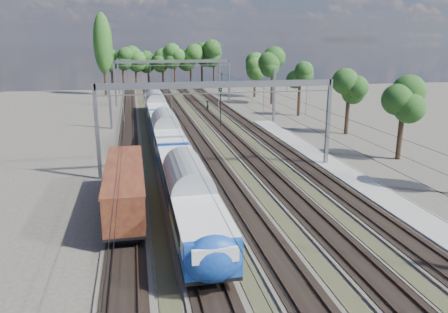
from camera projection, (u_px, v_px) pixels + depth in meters
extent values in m
cube|color=#47423A|center=(128.00, 142.00, 56.34)|extent=(3.00, 130.00, 0.15)
cube|color=black|center=(128.00, 141.00, 56.31)|extent=(2.50, 130.00, 0.06)
cube|color=#473326|center=(123.00, 141.00, 56.15)|extent=(0.08, 130.00, 0.14)
cube|color=#473326|center=(134.00, 140.00, 56.43)|extent=(0.08, 130.00, 0.14)
cube|color=#47423A|center=(163.00, 140.00, 57.21)|extent=(3.00, 130.00, 0.15)
cube|color=black|center=(163.00, 140.00, 57.19)|extent=(2.50, 130.00, 0.06)
cube|color=#473326|center=(158.00, 139.00, 57.02)|extent=(0.08, 130.00, 0.14)
cube|color=#473326|center=(169.00, 139.00, 57.30)|extent=(0.08, 130.00, 0.14)
cube|color=#47423A|center=(197.00, 139.00, 58.09)|extent=(3.00, 130.00, 0.15)
cube|color=black|center=(197.00, 138.00, 58.07)|extent=(2.50, 130.00, 0.06)
cube|color=#473326|center=(192.00, 138.00, 57.90)|extent=(0.08, 130.00, 0.14)
cube|color=#473326|center=(203.00, 137.00, 58.18)|extent=(0.08, 130.00, 0.14)
cube|color=#47423A|center=(230.00, 137.00, 58.97)|extent=(3.00, 130.00, 0.15)
cube|color=black|center=(230.00, 137.00, 58.95)|extent=(2.50, 130.00, 0.06)
cube|color=#473326|center=(225.00, 136.00, 58.78)|extent=(0.08, 130.00, 0.14)
cube|color=#473326|center=(235.00, 136.00, 59.06)|extent=(0.08, 130.00, 0.14)
cube|color=#47423A|center=(262.00, 136.00, 59.85)|extent=(3.00, 130.00, 0.15)
cube|color=black|center=(262.00, 135.00, 59.82)|extent=(2.50, 130.00, 0.06)
cube|color=#473326|center=(257.00, 135.00, 59.66)|extent=(0.08, 130.00, 0.14)
cube|color=#473326|center=(267.00, 134.00, 59.94)|extent=(0.08, 130.00, 0.14)
cube|color=#312D20|center=(146.00, 142.00, 56.79)|extent=(1.10, 130.00, 0.05)
cube|color=#312D20|center=(180.00, 140.00, 57.67)|extent=(1.10, 130.00, 0.05)
cube|color=#312D20|center=(214.00, 139.00, 58.54)|extent=(1.10, 130.00, 0.05)
cube|color=#312D20|center=(246.00, 137.00, 59.42)|extent=(1.10, 130.00, 0.05)
cube|color=gray|center=(381.00, 195.00, 36.76)|extent=(3.00, 70.00, 0.30)
cube|color=slate|center=(97.00, 133.00, 40.51)|extent=(0.35, 0.35, 9.00)
cube|color=slate|center=(328.00, 123.00, 45.00)|extent=(0.35, 0.35, 9.00)
cube|color=slate|center=(218.00, 85.00, 41.67)|extent=(23.00, 0.35, 0.60)
cube|color=slate|center=(115.00, 84.00, 85.92)|extent=(0.35, 0.35, 9.00)
cube|color=slate|center=(229.00, 81.00, 90.41)|extent=(0.35, 0.35, 9.00)
cube|color=slate|center=(173.00, 61.00, 87.08)|extent=(23.00, 0.35, 0.60)
cube|color=slate|center=(110.00, 100.00, 64.23)|extent=(0.35, 0.35, 8.50)
cube|color=slate|center=(118.00, 76.00, 106.80)|extent=(0.35, 0.35, 8.50)
cube|color=slate|center=(274.00, 96.00, 69.17)|extent=(0.35, 0.35, 8.50)
cube|color=slate|center=(220.00, 75.00, 111.74)|extent=(0.35, 0.35, 8.50)
cylinder|color=black|center=(126.00, 100.00, 54.93)|extent=(0.03, 130.00, 0.03)
cylinder|color=black|center=(125.00, 91.00, 54.65)|extent=(0.03, 130.00, 0.03)
cylinder|color=black|center=(162.00, 99.00, 55.81)|extent=(0.03, 130.00, 0.03)
cylinder|color=black|center=(162.00, 91.00, 55.53)|extent=(0.03, 130.00, 0.03)
cylinder|color=black|center=(197.00, 98.00, 56.69)|extent=(0.03, 130.00, 0.03)
cylinder|color=black|center=(197.00, 90.00, 56.40)|extent=(0.03, 130.00, 0.03)
cylinder|color=black|center=(230.00, 97.00, 57.57)|extent=(0.03, 130.00, 0.03)
cylinder|color=black|center=(230.00, 89.00, 57.28)|extent=(0.03, 130.00, 0.03)
cylinder|color=black|center=(263.00, 96.00, 58.45)|extent=(0.03, 130.00, 0.03)
cylinder|color=black|center=(263.00, 88.00, 58.16)|extent=(0.03, 130.00, 0.03)
cylinder|color=black|center=(112.00, 78.00, 118.18)|extent=(0.56, 0.56, 5.91)
sphere|color=#1B3D16|center=(111.00, 60.00, 116.96)|extent=(4.59, 4.59, 4.59)
cylinder|color=black|center=(121.00, 78.00, 117.57)|extent=(0.56, 0.56, 5.88)
sphere|color=#1B3D16|center=(120.00, 60.00, 116.36)|extent=(4.48, 4.48, 4.48)
cylinder|color=black|center=(139.00, 77.00, 119.94)|extent=(0.56, 0.56, 5.72)
sphere|color=#1B3D16|center=(138.00, 60.00, 118.76)|extent=(4.08, 4.08, 4.08)
cylinder|color=black|center=(153.00, 76.00, 121.01)|extent=(0.56, 0.56, 6.34)
sphere|color=#1B3D16|center=(152.00, 57.00, 119.70)|extent=(4.13, 4.13, 4.13)
cylinder|color=black|center=(164.00, 77.00, 120.28)|extent=(0.56, 0.56, 5.60)
sphere|color=#1B3D16|center=(163.00, 61.00, 119.12)|extent=(5.01, 5.01, 5.01)
cylinder|color=black|center=(177.00, 76.00, 122.26)|extent=(0.56, 0.56, 6.11)
sphere|color=#1B3D16|center=(177.00, 58.00, 121.00)|extent=(5.47, 5.47, 5.47)
cylinder|color=black|center=(188.00, 75.00, 123.69)|extent=(0.56, 0.56, 6.32)
sphere|color=#1B3D16|center=(188.00, 57.00, 122.38)|extent=(4.22, 4.22, 4.22)
cylinder|color=black|center=(201.00, 76.00, 123.20)|extent=(0.56, 0.56, 6.07)
sphere|color=#1B3D16|center=(201.00, 58.00, 121.94)|extent=(4.75, 4.75, 4.75)
cylinder|color=black|center=(217.00, 75.00, 124.36)|extent=(0.56, 0.56, 6.17)
sphere|color=#1B3D16|center=(217.00, 57.00, 123.08)|extent=(4.93, 4.93, 4.93)
cylinder|color=black|center=(394.00, 131.00, 50.30)|extent=(0.56, 0.56, 5.38)
sphere|color=#1B3D16|center=(398.00, 93.00, 49.19)|extent=(4.86, 4.86, 4.86)
cylinder|color=black|center=(341.00, 114.00, 60.45)|extent=(0.56, 0.56, 5.72)
sphere|color=#1B3D16|center=(343.00, 81.00, 59.26)|extent=(3.74, 3.74, 3.74)
cylinder|color=black|center=(305.00, 96.00, 76.13)|extent=(0.56, 0.56, 6.59)
sphere|color=#1B3D16|center=(307.00, 66.00, 74.77)|extent=(4.40, 4.40, 4.40)
cylinder|color=black|center=(273.00, 88.00, 89.39)|extent=(0.56, 0.56, 6.48)
sphere|color=#1B3D16|center=(274.00, 62.00, 88.05)|extent=(4.00, 4.00, 4.00)
cylinder|color=black|center=(257.00, 85.00, 101.59)|extent=(0.56, 0.56, 5.13)
sphere|color=#1B3D16|center=(258.00, 68.00, 100.52)|extent=(4.22, 4.22, 4.22)
cylinder|color=black|center=(104.00, 61.00, 103.35)|extent=(0.70, 0.70, 16.00)
ellipsoid|color=#27541C|center=(103.00, 44.00, 102.32)|extent=(4.40, 4.40, 14.08)
cube|color=black|center=(204.00, 260.00, 25.07)|extent=(2.12, 3.18, 0.85)
cube|color=black|center=(178.00, 181.00, 39.10)|extent=(2.12, 3.18, 0.85)
cube|color=#102697|center=(188.00, 192.00, 31.67)|extent=(2.97, 21.18, 2.01)
cube|color=silver|center=(188.00, 185.00, 31.54)|extent=(3.05, 20.33, 1.01)
cube|color=black|center=(209.00, 183.00, 31.84)|extent=(0.04, 18.00, 0.74)
cube|color=#EAAC0C|center=(197.00, 224.00, 27.40)|extent=(3.07, 5.93, 0.74)
cylinder|color=gray|center=(188.00, 178.00, 31.41)|extent=(3.01, 21.18, 3.01)
cube|color=black|center=(171.00, 161.00, 45.68)|extent=(2.12, 3.18, 0.85)
cube|color=black|center=(162.00, 132.00, 59.71)|extent=(2.12, 3.18, 0.85)
cube|color=#102697|center=(165.00, 132.00, 52.28)|extent=(2.97, 21.18, 2.01)
cube|color=silver|center=(165.00, 128.00, 52.14)|extent=(3.05, 20.33, 1.01)
cube|color=black|center=(178.00, 127.00, 52.44)|extent=(0.04, 18.00, 0.74)
cube|color=#EAAC0C|center=(169.00, 145.00, 48.01)|extent=(3.07, 5.93, 0.74)
cylinder|color=gray|center=(165.00, 124.00, 52.02)|extent=(3.01, 21.18, 3.01)
cube|color=black|center=(159.00, 123.00, 66.29)|extent=(2.12, 3.18, 0.85)
cube|color=black|center=(154.00, 109.00, 80.31)|extent=(2.12, 3.18, 0.85)
cube|color=#102697|center=(156.00, 106.00, 72.89)|extent=(2.97, 21.18, 2.01)
cube|color=silver|center=(156.00, 103.00, 72.75)|extent=(3.05, 20.33, 1.01)
cube|color=black|center=(165.00, 102.00, 73.05)|extent=(0.04, 18.00, 0.74)
cube|color=#EAAC0C|center=(157.00, 113.00, 68.62)|extent=(3.07, 5.93, 0.74)
cylinder|color=gray|center=(155.00, 100.00, 72.63)|extent=(3.01, 21.18, 3.01)
ellipsoid|color=#102697|center=(213.00, 259.00, 21.83)|extent=(3.01, 1.65, 2.56)
cube|color=black|center=(125.00, 232.00, 28.95)|extent=(1.94, 2.52, 0.68)
cube|color=black|center=(127.00, 187.00, 37.93)|extent=(1.94, 2.52, 0.68)
cube|color=black|center=(126.00, 201.00, 33.33)|extent=(2.61, 13.56, 0.19)
cube|color=#4A1413|center=(125.00, 184.00, 32.98)|extent=(2.61, 13.56, 2.52)
cube|color=#4A1413|center=(124.00, 168.00, 32.64)|extent=(2.81, 13.56, 0.12)
imported|color=black|center=(208.00, 106.00, 80.97)|extent=(0.53, 0.76, 1.99)
cylinder|color=black|center=(220.00, 110.00, 65.18)|extent=(0.15, 0.15, 5.51)
cube|color=black|center=(220.00, 88.00, 64.37)|extent=(0.42, 0.31, 0.77)
sphere|color=red|center=(221.00, 87.00, 64.17)|extent=(0.18, 0.18, 0.18)
sphere|color=#0C9919|center=(221.00, 90.00, 64.27)|extent=(0.18, 0.18, 0.18)
cylinder|color=black|center=(222.00, 85.00, 107.04)|extent=(0.12, 0.12, 4.43)
cube|color=black|center=(222.00, 74.00, 106.39)|extent=(0.33, 0.23, 0.62)
sphere|color=red|center=(222.00, 73.00, 106.24)|extent=(0.14, 0.14, 0.14)
sphere|color=#0C9919|center=(222.00, 75.00, 106.32)|extent=(0.14, 0.14, 0.14)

